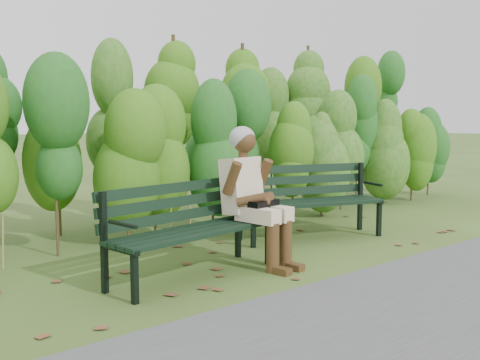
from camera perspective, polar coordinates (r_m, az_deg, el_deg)
ground at (r=5.65m, az=2.29°, el=-7.89°), size 80.00×80.00×0.00m
footpath at (r=4.34m, az=22.61°, el=-12.80°), size 60.00×2.50×0.01m
hedge_band at (r=6.97m, az=-7.99°, el=5.24°), size 11.04×1.67×2.42m
leaf_litter at (r=5.53m, az=4.02°, el=-8.19°), size 5.87×2.25×0.01m
bench_left at (r=4.96m, az=-5.43°, el=-4.24°), size 1.69×0.75×0.82m
bench_right at (r=6.57m, az=6.84°, el=-1.50°), size 1.76×1.04×0.84m
seated_woman at (r=5.28m, az=1.27°, el=-0.90°), size 0.56×0.82×1.31m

